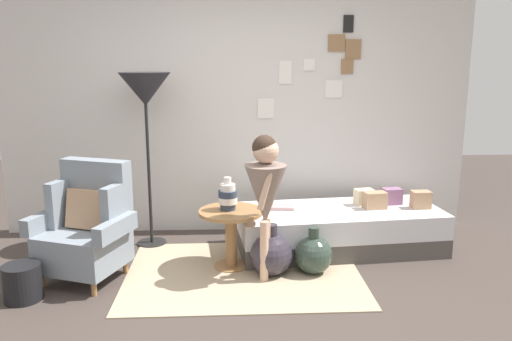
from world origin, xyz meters
TOP-DOWN VIEW (x-y plane):
  - ground_plane at (0.00, 0.00)m, footprint 12.00×12.00m
  - gallery_wall at (0.00, 1.95)m, footprint 4.80×0.12m
  - rug at (0.03, 0.73)m, footprint 1.97×1.46m
  - armchair at (-1.25, 0.74)m, footprint 0.88×0.77m
  - daybed at (0.96, 1.26)m, footprint 1.97×0.98m
  - pillow_head at (1.73, 1.26)m, footprint 0.18×0.13m
  - pillow_mid at (1.50, 1.41)m, footprint 0.19×0.14m
  - pillow_back at (1.29, 1.26)m, footprint 0.22×0.15m
  - pillow_extra at (1.22, 1.39)m, footprint 0.19×0.15m
  - side_table at (-0.07, 0.88)m, footprint 0.56×0.56m
  - vase_striped at (-0.09, 0.90)m, footprint 0.16×0.16m
  - floor_lamp at (-0.85, 1.50)m, footprint 0.48×0.48m
  - person_child at (0.21, 0.62)m, footprint 0.34×0.34m
  - book_on_daybed at (0.42, 1.30)m, footprint 0.24×0.19m
  - demijohn_near at (0.27, 0.70)m, footprint 0.36×0.36m
  - demijohn_far at (0.62, 0.72)m, footprint 0.32×0.32m
  - magazine_basket at (-1.65, 0.34)m, footprint 0.28×0.28m

SIDE VIEW (x-z plane):
  - ground_plane at x=0.00m, z-range 0.00..0.00m
  - rug at x=0.03m, z-range 0.00..0.01m
  - magazine_basket at x=-1.65m, z-range 0.00..0.28m
  - demijohn_far at x=0.62m, z-range -0.04..0.37m
  - demijohn_near at x=0.27m, z-range -0.04..0.40m
  - daybed at x=0.96m, z-range 0.00..0.40m
  - side_table at x=-0.07m, z-range 0.11..0.63m
  - book_on_daybed at x=0.42m, z-range 0.40..0.43m
  - armchair at x=-1.25m, z-range -0.05..0.92m
  - pillow_extra at x=1.22m, z-range 0.40..0.56m
  - pillow_mid at x=1.50m, z-range 0.40..0.56m
  - pillow_back at x=1.29m, z-range 0.40..0.56m
  - pillow_head at x=1.73m, z-range 0.40..0.56m
  - vase_striped at x=-0.09m, z-range 0.50..0.78m
  - person_child at x=0.21m, z-range 0.18..1.38m
  - gallery_wall at x=0.00m, z-range 0.00..2.60m
  - floor_lamp at x=-0.85m, z-range 0.63..2.30m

